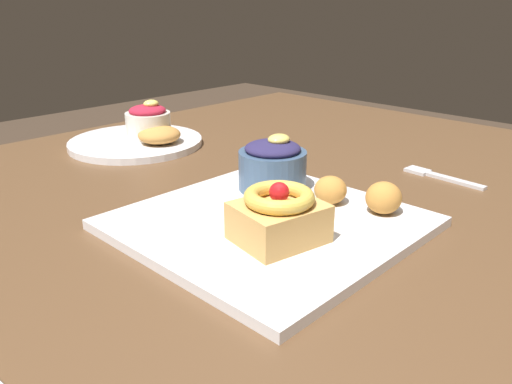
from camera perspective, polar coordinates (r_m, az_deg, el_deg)
dining_table at (r=0.75m, az=-2.28°, el=-6.77°), size 1.29×0.98×0.73m
front_plate at (r=0.60m, az=1.38°, el=-3.51°), size 0.31×0.31×0.01m
cake_slice at (r=0.53m, az=2.57°, el=-2.68°), size 0.10×0.09×0.07m
berry_ramekin at (r=0.68m, az=1.88°, el=3.03°), size 0.09×0.09×0.08m
fritter_front at (r=0.62m, az=14.15°, el=-0.63°), size 0.04×0.04×0.04m
fritter_middle at (r=0.64m, az=8.36°, el=0.23°), size 0.04×0.04×0.04m
back_plate at (r=0.96m, az=-13.33°, el=5.45°), size 0.24×0.24×0.01m
back_ramekin at (r=0.95m, az=-12.01°, el=7.73°), size 0.08×0.08×0.07m
back_pastry at (r=0.92m, az=-10.81°, el=6.34°), size 0.08×0.08×0.03m
fork at (r=0.81m, az=19.77°, el=1.70°), size 0.03×0.13×0.00m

